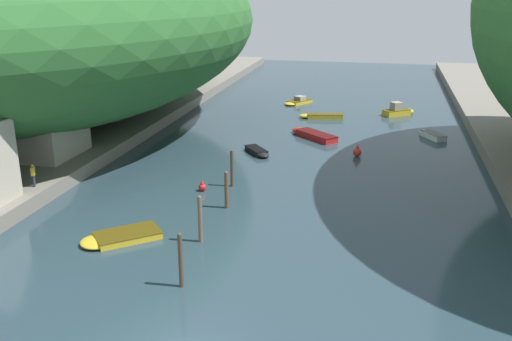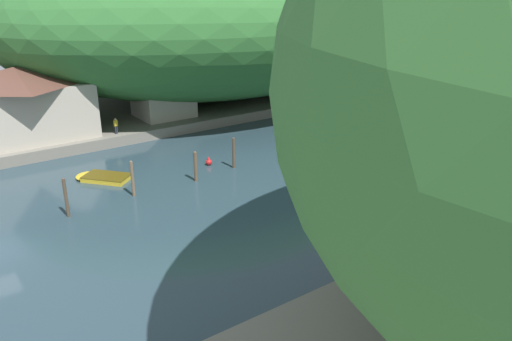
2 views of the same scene
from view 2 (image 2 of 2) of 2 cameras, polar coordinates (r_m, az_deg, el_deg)
name	(u,v)px [view 2 (image 2 of 2)]	position (r m, az deg, el deg)	size (l,w,h in m)	color
water_surface	(334,161)	(48.63, 8.94, 1.10)	(130.00, 130.00, 0.00)	#283D47
left_bank	(197,102)	(69.54, -6.76, 7.82)	(22.00, 120.00, 1.12)	slate
hillside_left	(220,19)	(71.20, -4.11, 16.86)	(43.14, 60.40, 20.06)	#2D662D
waterfront_building	(19,102)	(56.04, -25.45, 7.11)	(9.99, 14.08, 7.16)	#B2A899
boathouse_shed	(163,95)	(60.06, -10.59, 8.53)	(6.06, 6.48, 4.98)	#B2A899
boat_open_rowboat	(436,131)	(60.21, 19.85, 4.28)	(5.26, 2.16, 0.52)	gold
boat_far_right_bank	(509,174)	(49.28, 26.98, -0.41)	(2.85, 3.71, 0.60)	white
boat_far_upstream	(307,148)	(51.16, 5.85, 2.56)	(3.04, 3.51, 0.49)	black
boat_small_dinghy	(385,145)	(53.40, 14.53, 2.86)	(5.50, 5.26, 0.63)	red
boat_near_quay	(101,177)	(45.62, -17.32, -0.73)	(5.09, 4.79, 0.44)	gold
boat_red_skiff	(447,114)	(68.30, 21.00, 6.07)	(3.63, 4.45, 0.94)	gold
mooring_post_nearest	(66,197)	(38.93, -20.90, -2.89)	(0.25, 0.25, 3.08)	#4C3D2D
mooring_post_second	(133,178)	(40.99, -13.93, -0.89)	(0.26, 0.26, 3.04)	brown
mooring_post_middle	(196,166)	(43.12, -6.93, 0.50)	(0.30, 0.30, 2.73)	brown
mooring_post_fourth	(234,153)	(45.82, -2.57, 2.05)	(0.26, 0.26, 2.95)	#4C3D2D
channel_buoy_near	(385,169)	(46.21, 14.49, 0.16)	(0.76, 0.76, 1.14)	red
channel_buoy_far	(209,162)	(47.03, -5.41, 1.00)	(0.58, 0.58, 0.87)	red
person_on_quay	(94,126)	(54.77, -17.99, 4.91)	(0.30, 0.42, 1.69)	#282D3D
person_by_boathouse	(116,125)	(54.41, -15.72, 5.06)	(0.32, 0.43, 1.69)	#282D3D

